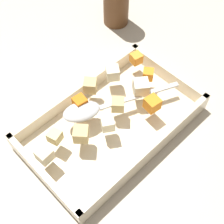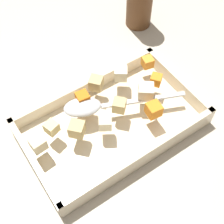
% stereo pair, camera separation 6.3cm
% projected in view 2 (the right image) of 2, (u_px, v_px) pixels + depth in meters
% --- Properties ---
extents(ground_plane, '(4.00, 4.00, 0.00)m').
position_uv_depth(ground_plane, '(108.00, 122.00, 0.69)').
color(ground_plane, '#BCB29E').
extents(baking_dish, '(0.37, 0.22, 0.05)m').
position_uv_depth(baking_dish, '(112.00, 124.00, 0.67)').
color(baking_dish, beige).
rests_on(baking_dish, ground_plane).
extents(carrot_chunk_mid_right, '(0.03, 0.03, 0.02)m').
position_uv_depth(carrot_chunk_mid_right, '(156.00, 80.00, 0.68)').
color(carrot_chunk_mid_right, orange).
rests_on(carrot_chunk_mid_right, baking_dish).
extents(carrot_chunk_near_right, '(0.03, 0.03, 0.02)m').
position_uv_depth(carrot_chunk_near_right, '(83.00, 98.00, 0.65)').
color(carrot_chunk_near_right, orange).
rests_on(carrot_chunk_near_right, baking_dish).
extents(carrot_chunk_back_center, '(0.03, 0.03, 0.03)m').
position_uv_depth(carrot_chunk_back_center, '(154.00, 110.00, 0.63)').
color(carrot_chunk_back_center, orange).
rests_on(carrot_chunk_back_center, baking_dish).
extents(carrot_chunk_corner_sw, '(0.03, 0.03, 0.02)m').
position_uv_depth(carrot_chunk_corner_sw, '(148.00, 62.00, 0.71)').
color(carrot_chunk_corner_sw, orange).
rests_on(carrot_chunk_corner_sw, baking_dish).
extents(potato_chunk_corner_se, '(0.03, 0.03, 0.02)m').
position_uv_depth(potato_chunk_corner_se, '(52.00, 127.00, 0.61)').
color(potato_chunk_corner_se, '#E0CC89').
rests_on(potato_chunk_corner_se, baking_dish).
extents(potato_chunk_under_handle, '(0.03, 0.03, 0.02)m').
position_uv_depth(potato_chunk_under_handle, '(105.00, 123.00, 0.61)').
color(potato_chunk_under_handle, beige).
rests_on(potato_chunk_under_handle, baking_dish).
extents(potato_chunk_heap_side, '(0.04, 0.04, 0.03)m').
position_uv_depth(potato_chunk_heap_side, '(96.00, 83.00, 0.67)').
color(potato_chunk_heap_side, tan).
rests_on(potato_chunk_heap_side, baking_dish).
extents(potato_chunk_near_spoon, '(0.04, 0.04, 0.03)m').
position_uv_depth(potato_chunk_near_spoon, '(119.00, 105.00, 0.64)').
color(potato_chunk_near_spoon, tan).
rests_on(potato_chunk_near_spoon, baking_dish).
extents(potato_chunk_near_left, '(0.04, 0.04, 0.03)m').
position_uv_depth(potato_chunk_near_left, '(121.00, 73.00, 0.68)').
color(potato_chunk_near_left, beige).
rests_on(potato_chunk_near_left, baking_dish).
extents(potato_chunk_mid_left, '(0.03, 0.03, 0.03)m').
position_uv_depth(potato_chunk_mid_left, '(38.00, 144.00, 0.59)').
color(potato_chunk_mid_left, beige).
rests_on(potato_chunk_mid_left, baking_dish).
extents(potato_chunk_rim_edge, '(0.04, 0.04, 0.03)m').
position_uv_depth(potato_chunk_rim_edge, '(77.00, 129.00, 0.60)').
color(potato_chunk_rim_edge, tan).
rests_on(potato_chunk_rim_edge, baking_dish).
extents(parsnip_chunk_center, '(0.04, 0.04, 0.03)m').
position_uv_depth(parsnip_chunk_center, '(146.00, 92.00, 0.65)').
color(parsnip_chunk_center, beige).
rests_on(parsnip_chunk_center, baking_dish).
extents(serving_spoon, '(0.25, 0.13, 0.02)m').
position_uv_depth(serving_spoon, '(89.00, 106.00, 0.64)').
color(serving_spoon, silver).
rests_on(serving_spoon, baking_dish).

